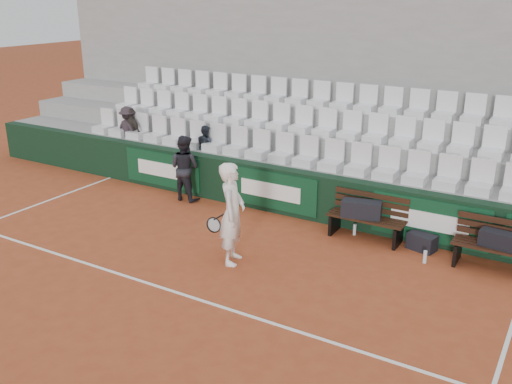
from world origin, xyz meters
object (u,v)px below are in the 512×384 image
Objects in this scene: bench_left at (366,228)px; bench_right at (496,259)px; sports_bag_left at (361,209)px; sports_bag_right at (498,239)px; water_bottle_far at (425,257)px; sports_bag_ground at (422,242)px; water_bottle_near at (355,229)px; spectator_b at (131,114)px; ball_kid at (185,168)px; spectator_a at (127,113)px; spectator_c at (205,128)px; tennis_player at (232,214)px.

bench_right is (2.42, -0.14, 0.00)m from bench_left.
sports_bag_right is (2.50, -0.12, -0.02)m from sports_bag_left.
sports_bag_left reaches higher than water_bottle_far.
sports_bag_ground reaches higher than water_bottle_near.
water_bottle_far is (1.29, -0.46, -0.11)m from bench_left.
spectator_b reaches higher than water_bottle_near.
water_bottle_far is (1.39, -0.43, -0.49)m from sports_bag_left.
bench_left reaches higher than water_bottle_far.
spectator_a is at bearing -19.58° from ball_kid.
spectator_c is at bearing 167.48° from sports_bag_left.
water_bottle_far is at bearing -69.12° from sports_bag_ground.
spectator_a is at bearing 173.37° from sports_bag_right.
water_bottle_far is 0.23× the size of spectator_c.
spectator_a reaches higher than spectator_b.
sports_bag_right is 0.32× the size of tennis_player.
bench_left is 6.55× the size of water_bottle_near.
sports_bag_ground is 8.17m from spectator_a.
sports_bag_left is at bearing -175.16° from sports_bag_ground.
water_bottle_near is 1.63m from water_bottle_far.
tennis_player is 6.11m from spectator_a.
spectator_c reaches higher than bench_left.
tennis_player is (-1.58, -2.12, 0.31)m from sports_bag_left.
water_bottle_far is at bearing -17.30° from sports_bag_left.
ball_kid is at bearing 179.77° from bench_left.
spectator_b is (0.13, 0.00, -0.02)m from spectator_a.
water_bottle_far is at bearing -19.83° from bench_left.
sports_bag_left is 0.74× the size of spectator_c.
tennis_player is at bearing 164.63° from spectator_b.
bench_left is 1.48× the size of spectator_c.
spectator_a is at bearing 172.30° from bench_left.
bench_left is 1.37m from water_bottle_far.
sports_bag_left is 0.41× the size of tennis_player.
water_bottle_near is at bearing -175.59° from spectator_a.
bench_left is 2.42m from bench_right.
spectator_c reaches higher than bench_right.
bench_left is 6.40× the size of water_bottle_far.
bench_left is at bearing -175.97° from spectator_a.
spectator_b is (-9.17, 1.08, 1.01)m from sports_bag_right.
bench_left is at bearing -179.79° from ball_kid.
sports_bag_left is at bearing 179.78° from ball_kid.
sports_bag_left reaches higher than water_bottle_near.
spectator_b is at bearing 171.77° from sports_bag_left.
ball_kid is at bearing 141.31° from tennis_player.
bench_right is 0.99× the size of ball_kid.
bench_left is at bearing -176.41° from sports_bag_ground.
bench_left is 2.82m from tennis_player.
bench_left reaches higher than water_bottle_near.
sports_bag_left is 1.54m from water_bottle_far.
sports_bag_ground is at bearing 110.88° from water_bottle_far.
spectator_b is 2.33m from spectator_c.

